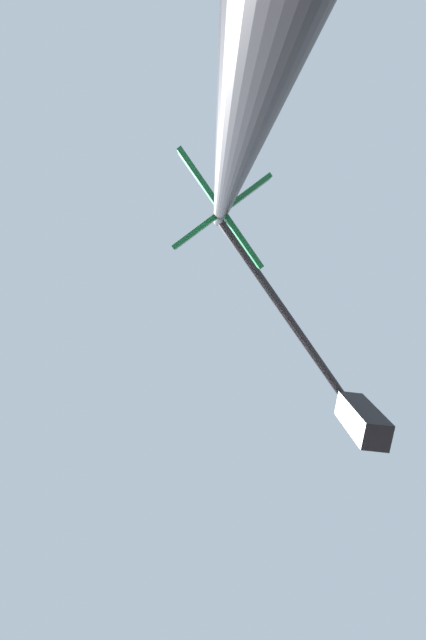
# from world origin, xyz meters

# --- Properties ---
(traffic_signal_near) EXTENTS (2.30, 2.51, 6.06)m
(traffic_signal_near) POSITION_xyz_m (-6.24, -5.72, 4.29)
(traffic_signal_near) COLOR black
(traffic_signal_near) RESTS_ON ground_plane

